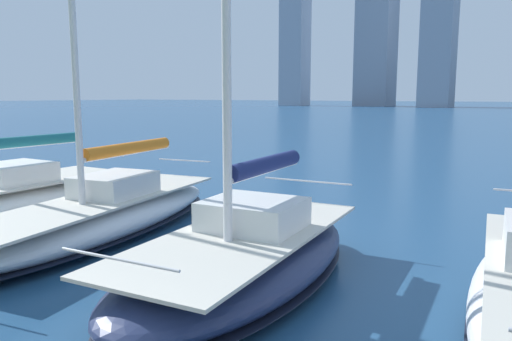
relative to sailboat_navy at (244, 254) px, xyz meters
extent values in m
cube|color=#8F9AA9|center=(29.21, -146.38, 21.68)|extent=(8.92, 9.39, 44.61)
cube|color=#8791A0|center=(51.14, -156.04, 19.96)|extent=(11.14, 11.52, 41.17)
cube|color=#939DAC|center=(77.54, -148.89, 19.99)|extent=(8.55, 7.70, 41.22)
ellipsoid|color=navy|center=(0.00, 0.03, -0.14)|extent=(3.58, 7.39, 0.98)
ellipsoid|color=black|center=(0.00, 0.03, -0.41)|extent=(3.59, 7.43, 0.10)
cube|color=beige|center=(0.00, 0.03, 0.38)|extent=(2.97, 6.49, 0.06)
cube|color=silver|center=(0.03, -0.40, 0.69)|extent=(1.91, 1.72, 0.55)
cylinder|color=silver|center=(0.08, -0.93, 1.46)|extent=(0.38, 3.01, 0.12)
cylinder|color=navy|center=(0.08, -0.93, 1.58)|extent=(0.55, 2.79, 0.32)
cylinder|color=silver|center=(-0.28, 3.31, 0.90)|extent=(1.93, 0.20, 0.04)
cylinder|color=silver|center=(0.27, -3.18, 0.90)|extent=(2.23, 0.23, 0.04)
ellipsoid|color=silver|center=(4.97, -0.92, -0.17)|extent=(3.99, 9.37, 0.91)
ellipsoid|color=black|center=(4.97, -0.92, -0.42)|extent=(4.01, 9.42, 0.10)
cube|color=beige|center=(4.97, -0.92, 0.32)|extent=(3.36, 8.22, 0.06)
cube|color=silver|center=(5.06, -1.46, 0.62)|extent=(1.84, 2.22, 0.55)
cylinder|color=silver|center=(5.17, -2.13, 1.40)|extent=(0.74, 3.78, 0.12)
cylinder|color=orange|center=(5.17, -2.13, 1.52)|extent=(0.88, 3.51, 0.32)
cylinder|color=silver|center=(5.63, -4.95, 0.84)|extent=(1.90, 0.35, 0.04)
ellipsoid|color=white|center=(8.82, -0.51, -0.14)|extent=(3.12, 8.55, 0.98)
ellipsoid|color=black|center=(8.82, -0.51, -0.40)|extent=(3.13, 8.59, 0.10)
cube|color=silver|center=(8.83, -1.01, 0.69)|extent=(1.81, 1.90, 0.55)
cylinder|color=silver|center=(8.85, -1.65, 1.46)|extent=(0.19, 3.57, 0.12)
cylinder|color=#19606B|center=(8.85, -1.65, 1.58)|extent=(0.38, 3.29, 0.32)
cylinder|color=silver|center=(8.90, -4.33, 0.90)|extent=(2.21, 0.08, 0.04)
camera|label=1|loc=(-5.00, 7.51, 2.96)|focal=35.00mm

